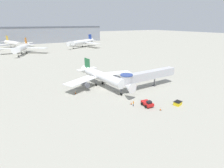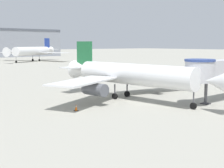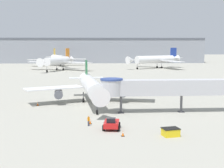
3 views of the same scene
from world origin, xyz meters
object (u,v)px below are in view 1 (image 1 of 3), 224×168
(main_airplane, at_px, (102,77))
(pushback_tug_red, at_px, (147,103))
(traffic_cone_port_wing, at_px, (75,93))
(traffic_cone_near_nose, at_px, (131,103))
(service_container_yellow, at_px, (178,103))
(background_jet_blue_tail, at_px, (82,42))
(background_jet_orange_tail, at_px, (22,48))
(traffic_cone_apron_front, at_px, (161,109))
(background_jet_gold_tail, at_px, (13,43))
(jet_bridge, at_px, (145,76))
(ground_crew_marshaller, at_px, (133,103))

(main_airplane, distance_m, pushback_tug_red, 21.15)
(traffic_cone_port_wing, distance_m, traffic_cone_near_nose, 19.18)
(pushback_tug_red, relative_size, service_container_yellow, 1.46)
(main_airplane, bearing_deg, pushback_tug_red, -87.61)
(background_jet_blue_tail, bearing_deg, background_jet_orange_tail, -106.82)
(pushback_tug_red, xyz_separation_m, traffic_cone_port_wing, (-14.43, 18.79, -0.43))
(background_jet_blue_tail, bearing_deg, pushback_tug_red, -45.30)
(traffic_cone_apron_front, relative_size, background_jet_gold_tail, 0.02)
(pushback_tug_red, relative_size, background_jet_gold_tail, 0.11)
(pushback_tug_red, height_order, traffic_cone_port_wing, pushback_tug_red)
(main_airplane, height_order, jet_bridge, main_airplane)
(traffic_cone_near_nose, bearing_deg, traffic_cone_port_wing, 125.77)
(service_container_yellow, bearing_deg, traffic_cone_apron_front, 178.69)
(jet_bridge, bearing_deg, service_container_yellow, -94.63)
(traffic_cone_port_wing, relative_size, background_jet_blue_tail, 0.02)
(main_airplane, height_order, background_jet_orange_tail, background_jet_orange_tail)
(service_container_yellow, bearing_deg, background_jet_orange_tail, 104.71)
(traffic_cone_port_wing, bearing_deg, traffic_cone_near_nose, -54.23)
(traffic_cone_port_wing, height_order, background_jet_blue_tail, background_jet_blue_tail)
(ground_crew_marshaller, bearing_deg, traffic_cone_near_nose, -131.02)
(ground_crew_marshaller, bearing_deg, pushback_tug_red, 118.66)
(service_container_yellow, xyz_separation_m, background_jet_blue_tail, (21.54, 130.19, 4.38))
(service_container_yellow, distance_m, background_jet_blue_tail, 132.03)
(jet_bridge, height_order, pushback_tug_red, jet_bridge)
(traffic_cone_apron_front, relative_size, background_jet_blue_tail, 0.02)
(main_airplane, xyz_separation_m, ground_crew_marshaller, (0.19, -18.68, -2.81))
(service_container_yellow, height_order, traffic_cone_apron_front, service_container_yellow)
(service_container_yellow, height_order, traffic_cone_near_nose, service_container_yellow)
(traffic_cone_near_nose, bearing_deg, background_jet_orange_tail, 100.07)
(jet_bridge, bearing_deg, background_jet_gold_tail, 102.93)
(main_airplane, xyz_separation_m, traffic_cone_apron_front, (5.02, -24.29, -3.38))
(background_jet_blue_tail, distance_m, background_jet_orange_tail, 53.90)
(background_jet_orange_tail, relative_size, background_jet_gold_tail, 0.95)
(jet_bridge, height_order, traffic_cone_near_nose, jet_bridge)
(traffic_cone_near_nose, bearing_deg, background_jet_gold_tail, 99.31)
(ground_crew_marshaller, bearing_deg, traffic_cone_port_wing, -88.42)
(traffic_cone_port_wing, relative_size, ground_crew_marshaller, 0.51)
(main_airplane, height_order, pushback_tug_red, main_airplane)
(traffic_cone_port_wing, bearing_deg, main_airplane, 9.71)
(jet_bridge, distance_m, service_container_yellow, 15.75)
(jet_bridge, relative_size, traffic_cone_near_nose, 29.17)
(jet_bridge, relative_size, service_container_yellow, 9.14)
(main_airplane, xyz_separation_m, traffic_cone_port_wing, (-10.82, -1.85, -3.35))
(ground_crew_marshaller, height_order, background_jet_blue_tail, background_jet_blue_tail)
(jet_bridge, distance_m, background_jet_blue_tail, 116.86)
(service_container_yellow, height_order, background_jet_blue_tail, background_jet_blue_tail)
(pushback_tug_red, height_order, background_jet_blue_tail, background_jet_blue_tail)
(background_jet_orange_tail, distance_m, background_jet_gold_tail, 37.57)
(jet_bridge, distance_m, traffic_cone_apron_front, 17.24)
(traffic_cone_near_nose, bearing_deg, ground_crew_marshaller, -99.42)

